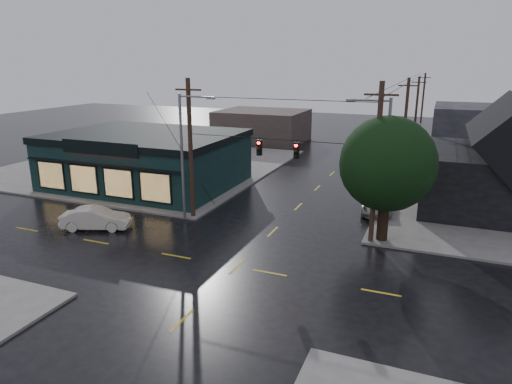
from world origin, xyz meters
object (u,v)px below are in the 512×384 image
at_px(sedan_cream, 96,218).
at_px(utility_pole_nw, 193,218).
at_px(suv_silver, 377,204).
at_px(corner_tree, 387,164).
at_px(utility_pole_ne, 370,243).

bearing_deg(sedan_cream, utility_pole_nw, -69.42).
distance_m(utility_pole_nw, sedan_cream, 6.88).
bearing_deg(suv_silver, corner_tree, -86.44).
xyz_separation_m(utility_pole_ne, suv_silver, (-0.50, 6.42, 0.67)).
xyz_separation_m(corner_tree, utility_pole_ne, (-0.62, -0.50, -5.13)).
bearing_deg(sedan_cream, suv_silver, -79.36).
height_order(utility_pole_ne, sedan_cream, utility_pole_ne).
distance_m(corner_tree, utility_pole_nw, 14.56).
bearing_deg(utility_pole_nw, corner_tree, 2.10).
bearing_deg(utility_pole_ne, suv_silver, 94.45).
relative_size(utility_pole_nw, suv_silver, 2.10).
distance_m(utility_pole_nw, suv_silver, 14.07).
bearing_deg(sedan_cream, utility_pole_ne, -97.19).
bearing_deg(corner_tree, utility_pole_ne, -141.18).
relative_size(corner_tree, utility_pole_ne, 0.79).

